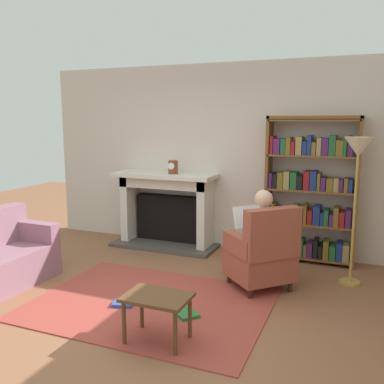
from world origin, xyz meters
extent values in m
plane|color=brown|center=(0.00, 0.00, 0.00)|extent=(14.00, 14.00, 0.00)
cube|color=beige|center=(0.00, 2.55, 1.35)|extent=(5.60, 0.10, 2.70)
cube|color=#A13F35|center=(0.00, 0.30, 0.01)|extent=(2.40, 1.80, 0.01)
cube|color=#4C4742|center=(-0.75, 2.18, 0.03)|extent=(1.58, 0.64, 0.05)
cube|color=black|center=(-0.75, 2.40, 0.40)|extent=(1.06, 0.20, 0.70)
cube|color=silver|center=(-1.38, 2.28, 0.53)|extent=(0.12, 0.44, 1.06)
cube|color=silver|center=(-0.12, 2.28, 0.53)|extent=(0.12, 0.44, 1.06)
cube|color=silver|center=(-0.75, 2.28, 0.98)|extent=(1.38, 0.44, 0.16)
cube|color=silver|center=(-0.75, 2.22, 1.09)|extent=(1.54, 0.56, 0.06)
cylinder|color=brown|center=(-0.61, 2.20, 1.21)|extent=(0.14, 0.14, 0.19)
cylinder|color=white|center=(-0.61, 2.14, 1.24)|extent=(0.10, 0.01, 0.10)
cube|color=brown|center=(0.77, 2.34, 0.97)|extent=(0.04, 0.32, 1.95)
cube|color=brown|center=(1.92, 2.34, 0.97)|extent=(0.04, 0.32, 1.95)
cube|color=brown|center=(1.34, 2.34, 1.93)|extent=(1.19, 0.32, 0.04)
cube|color=brown|center=(1.34, 2.34, 0.06)|extent=(1.15, 0.32, 0.02)
cube|color=maroon|center=(0.83, 2.33, 0.19)|extent=(0.06, 0.26, 0.24)
cube|color=#4C1E59|center=(0.91, 2.33, 0.18)|extent=(0.09, 0.26, 0.22)
cube|color=black|center=(1.01, 2.33, 0.17)|extent=(0.09, 0.26, 0.21)
cube|color=#1E592D|center=(1.10, 2.33, 0.17)|extent=(0.07, 0.26, 0.20)
cube|color=black|center=(1.18, 2.33, 0.18)|extent=(0.08, 0.26, 0.21)
cube|color=#1E592D|center=(1.26, 2.33, 0.18)|extent=(0.06, 0.26, 0.22)
cube|color=brown|center=(1.31, 2.33, 0.16)|extent=(0.04, 0.26, 0.17)
cube|color=#4C1E59|center=(1.37, 2.33, 0.17)|extent=(0.07, 0.26, 0.20)
cube|color=black|center=(1.45, 2.33, 0.20)|extent=(0.06, 0.26, 0.25)
cube|color=black|center=(1.51, 2.33, 0.16)|extent=(0.05, 0.26, 0.18)
cube|color=brown|center=(1.58, 2.33, 0.20)|extent=(0.07, 0.26, 0.25)
cube|color=#1E592D|center=(1.66, 2.33, 0.17)|extent=(0.08, 0.26, 0.19)
cube|color=navy|center=(1.75, 2.33, 0.19)|extent=(0.08, 0.26, 0.24)
cube|color=#997F4C|center=(1.83, 2.33, 0.18)|extent=(0.08, 0.26, 0.22)
cube|color=brown|center=(1.34, 2.34, 0.52)|extent=(1.15, 0.32, 0.02)
cube|color=brown|center=(0.82, 2.33, 0.61)|extent=(0.04, 0.26, 0.16)
cube|color=brown|center=(0.87, 2.33, 0.65)|extent=(0.05, 0.26, 0.24)
cube|color=navy|center=(0.92, 2.33, 0.62)|extent=(0.05, 0.26, 0.19)
cube|color=#1E592D|center=(0.99, 2.33, 0.61)|extent=(0.07, 0.26, 0.16)
cube|color=maroon|center=(1.07, 2.33, 0.61)|extent=(0.07, 0.26, 0.16)
cube|color=#997F4C|center=(1.15, 2.33, 0.65)|extent=(0.07, 0.26, 0.24)
cube|color=#997F4C|center=(1.23, 2.33, 0.64)|extent=(0.07, 0.26, 0.22)
cube|color=brown|center=(1.29, 2.33, 0.66)|extent=(0.04, 0.26, 0.25)
cube|color=maroon|center=(1.35, 2.33, 0.62)|extent=(0.06, 0.26, 0.19)
cube|color=navy|center=(1.44, 2.33, 0.65)|extent=(0.09, 0.26, 0.25)
cube|color=navy|center=(1.51, 2.33, 0.61)|extent=(0.04, 0.26, 0.17)
cube|color=#1E592D|center=(1.56, 2.33, 0.63)|extent=(0.06, 0.26, 0.21)
cube|color=#4C1E59|center=(1.62, 2.33, 0.61)|extent=(0.05, 0.26, 0.16)
cube|color=brown|center=(1.68, 2.33, 0.65)|extent=(0.06, 0.26, 0.25)
cube|color=maroon|center=(1.75, 2.33, 0.63)|extent=(0.07, 0.26, 0.20)
cube|color=#4C1E59|center=(1.83, 2.33, 0.64)|extent=(0.07, 0.26, 0.23)
cube|color=brown|center=(1.34, 2.34, 0.97)|extent=(1.15, 0.32, 0.02)
cube|color=#4C1E59|center=(0.82, 2.33, 1.09)|extent=(0.04, 0.26, 0.20)
cube|color=black|center=(0.88, 2.33, 1.08)|extent=(0.06, 0.26, 0.19)
cube|color=brown|center=(0.95, 2.33, 1.09)|extent=(0.07, 0.26, 0.22)
cube|color=#997F4C|center=(1.03, 2.33, 1.10)|extent=(0.07, 0.26, 0.23)
cube|color=#1E592D|center=(1.12, 2.33, 1.10)|extent=(0.08, 0.26, 0.22)
cube|color=black|center=(1.20, 2.33, 1.08)|extent=(0.07, 0.26, 0.19)
cube|color=maroon|center=(1.29, 2.33, 1.11)|extent=(0.07, 0.26, 0.25)
cube|color=navy|center=(1.37, 2.33, 1.11)|extent=(0.08, 0.26, 0.25)
cube|color=brown|center=(1.44, 2.33, 1.10)|extent=(0.04, 0.26, 0.22)
cube|color=#4C1E59|center=(1.50, 2.33, 1.07)|extent=(0.06, 0.26, 0.17)
cube|color=brown|center=(1.58, 2.33, 1.07)|extent=(0.08, 0.26, 0.17)
cube|color=#997F4C|center=(1.66, 2.33, 1.07)|extent=(0.06, 0.26, 0.17)
cube|color=#4C1E59|center=(1.72, 2.33, 1.06)|extent=(0.05, 0.26, 0.16)
cube|color=brown|center=(1.78, 2.33, 1.07)|extent=(0.05, 0.26, 0.17)
cube|color=navy|center=(1.83, 2.33, 1.07)|extent=(0.05, 0.26, 0.17)
cube|color=brown|center=(1.34, 2.34, 1.43)|extent=(1.15, 0.32, 0.02)
cube|color=maroon|center=(0.82, 2.33, 1.56)|extent=(0.04, 0.26, 0.24)
cube|color=#4C1E59|center=(0.89, 2.33, 1.55)|extent=(0.08, 0.26, 0.21)
cube|color=#1E592D|center=(0.97, 2.33, 1.55)|extent=(0.06, 0.26, 0.21)
cube|color=brown|center=(1.04, 2.33, 1.56)|extent=(0.06, 0.26, 0.22)
cube|color=maroon|center=(1.10, 2.33, 1.53)|extent=(0.05, 0.26, 0.17)
cube|color=#997F4C|center=(1.17, 2.33, 1.56)|extent=(0.08, 0.26, 0.24)
cube|color=navy|center=(1.25, 2.33, 1.53)|extent=(0.05, 0.26, 0.18)
cube|color=navy|center=(1.30, 2.33, 1.57)|extent=(0.05, 0.26, 0.25)
cube|color=brown|center=(1.36, 2.33, 1.53)|extent=(0.05, 0.26, 0.17)
cube|color=#997F4C|center=(1.43, 2.33, 1.56)|extent=(0.06, 0.26, 0.23)
cube|color=#4C1E59|center=(1.50, 2.33, 1.55)|extent=(0.08, 0.26, 0.22)
cube|color=#1E592D|center=(1.59, 2.33, 1.57)|extent=(0.08, 0.26, 0.26)
cube|color=brown|center=(1.67, 2.33, 1.54)|extent=(0.08, 0.26, 0.20)
cube|color=#1E592D|center=(1.74, 2.33, 1.56)|extent=(0.04, 0.26, 0.23)
cube|color=#4C1E59|center=(1.80, 2.33, 1.57)|extent=(0.06, 0.26, 0.25)
cube|color=black|center=(1.86, 2.33, 1.53)|extent=(0.04, 0.26, 0.17)
cube|color=brown|center=(1.34, 2.34, 1.89)|extent=(1.15, 0.32, 0.02)
cylinder|color=#331E14|center=(0.95, 1.52, 0.06)|extent=(0.05, 0.05, 0.12)
cylinder|color=#331E14|center=(0.59, 1.16, 0.06)|extent=(0.05, 0.05, 0.12)
cylinder|color=#331E14|center=(1.29, 1.18, 0.06)|extent=(0.05, 0.05, 0.12)
cylinder|color=#331E14|center=(0.93, 0.82, 0.06)|extent=(0.05, 0.05, 0.12)
cube|color=#974835|center=(0.94, 1.17, 0.27)|extent=(0.88, 0.88, 0.30)
cube|color=#974835|center=(1.11, 1.00, 0.70)|extent=(0.56, 0.57, 0.55)
cube|color=#974835|center=(1.13, 1.36, 0.53)|extent=(0.47, 0.47, 0.22)
cube|color=#974835|center=(0.75, 0.98, 0.53)|extent=(0.47, 0.47, 0.22)
cube|color=silver|center=(0.97, 1.14, 0.67)|extent=(0.37, 0.37, 0.50)
sphere|color=#D8AD8C|center=(0.97, 1.14, 1.04)|extent=(0.20, 0.20, 0.20)
cube|color=#191E3F|center=(0.89, 1.33, 0.47)|extent=(0.37, 0.37, 0.12)
cube|color=#191E3F|center=(0.78, 1.22, 0.47)|extent=(0.37, 0.37, 0.12)
cylinder|color=#191E3F|center=(0.75, 1.47, 0.21)|extent=(0.10, 0.10, 0.42)
cylinder|color=#191E3F|center=(0.64, 1.35, 0.21)|extent=(0.10, 0.10, 0.42)
cube|color=white|center=(0.74, 1.37, 0.77)|extent=(0.33, 0.33, 0.25)
cube|color=gray|center=(-1.81, 0.62, 0.52)|extent=(0.70, 0.17, 0.24)
cube|color=brown|center=(0.41, -0.34, 0.41)|extent=(0.56, 0.39, 0.03)
cylinder|color=brown|center=(0.17, -0.50, 0.20)|extent=(0.04, 0.04, 0.39)
cylinder|color=brown|center=(0.64, -0.50, 0.20)|extent=(0.04, 0.04, 0.39)
cylinder|color=brown|center=(0.17, -0.19, 0.20)|extent=(0.04, 0.04, 0.39)
cylinder|color=brown|center=(0.64, -0.19, 0.20)|extent=(0.04, 0.04, 0.39)
cube|color=#267233|center=(0.45, 0.19, 0.03)|extent=(0.31, 0.31, 0.03)
cube|color=#334CA5|center=(-0.24, 0.15, 0.03)|extent=(0.24, 0.20, 0.03)
cube|color=red|center=(0.07, 0.31, 0.03)|extent=(0.22, 0.26, 0.03)
cylinder|color=#B7933F|center=(1.90, 1.69, 0.01)|extent=(0.24, 0.24, 0.03)
cylinder|color=#B7933F|center=(1.90, 1.69, 0.76)|extent=(0.03, 0.03, 1.47)
cone|color=beige|center=(1.90, 1.69, 1.60)|extent=(0.32, 0.32, 0.22)
camera|label=1|loc=(1.95, -3.35, 1.89)|focal=39.34mm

